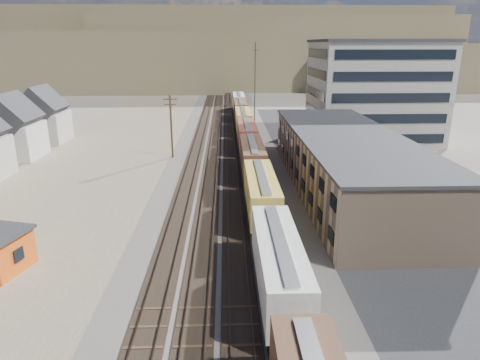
{
  "coord_description": "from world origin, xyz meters",
  "views": [
    {
      "loc": [
        0.14,
        -25.66,
        17.6
      ],
      "look_at": [
        1.7,
        20.2,
        3.0
      ],
      "focal_mm": 32.0,
      "sensor_mm": 36.0,
      "label": 1
    }
  ],
  "objects_px": {
    "utility_pole_north": "(171,125)",
    "parked_car_blue": "(356,141)",
    "freight_train": "(249,144)",
    "maintenance_shed": "(1,252)"
  },
  "relations": [
    {
      "from": "freight_train",
      "to": "utility_pole_north",
      "type": "relative_size",
      "value": 11.97
    },
    {
      "from": "freight_train",
      "to": "utility_pole_north",
      "type": "xyz_separation_m",
      "value": [
        -12.3,
        2.74,
        2.5
      ]
    },
    {
      "from": "utility_pole_north",
      "to": "maintenance_shed",
      "type": "relative_size",
      "value": 1.86
    },
    {
      "from": "freight_train",
      "to": "utility_pole_north",
      "type": "distance_m",
      "value": 12.85
    },
    {
      "from": "utility_pole_north",
      "to": "maintenance_shed",
      "type": "height_order",
      "value": "utility_pole_north"
    },
    {
      "from": "utility_pole_north",
      "to": "maintenance_shed",
      "type": "xyz_separation_m",
      "value": [
        -9.45,
        -36.16,
        -3.57
      ]
    },
    {
      "from": "maintenance_shed",
      "to": "parked_car_blue",
      "type": "height_order",
      "value": "maintenance_shed"
    },
    {
      "from": "utility_pole_north",
      "to": "freight_train",
      "type": "bearing_deg",
      "value": -12.56
    },
    {
      "from": "utility_pole_north",
      "to": "parked_car_blue",
      "type": "distance_m",
      "value": 33.34
    },
    {
      "from": "freight_train",
      "to": "maintenance_shed",
      "type": "bearing_deg",
      "value": -123.05
    }
  ]
}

